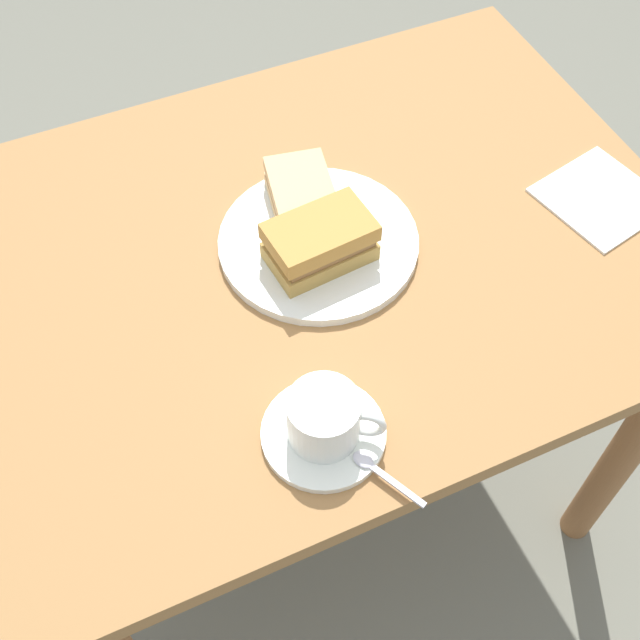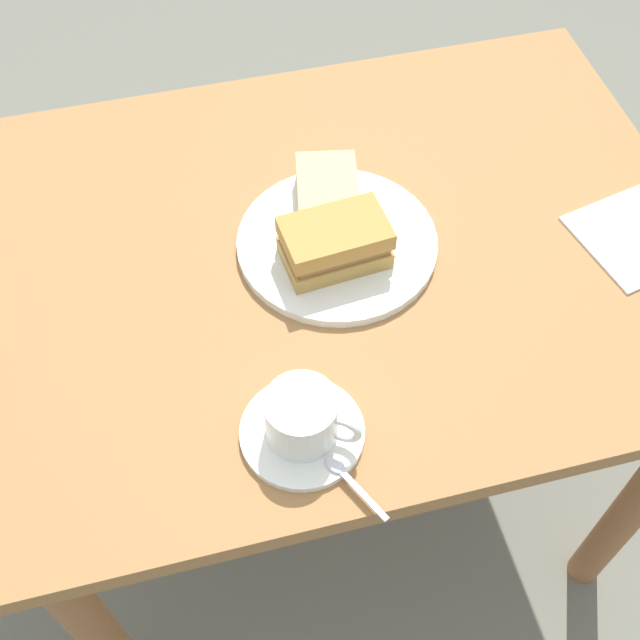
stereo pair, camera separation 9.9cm
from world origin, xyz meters
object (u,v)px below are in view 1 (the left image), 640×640
Objects in this scene: coffee_saucer at (323,434)px; coffee_cup at (325,417)px; dining_table at (319,301)px; spoon at (377,470)px; sandwich_plate at (317,244)px; napkin at (600,198)px; sandwich_front at (320,242)px; sandwich_back at (301,203)px.

coffee_saucer is 0.04m from coffee_cup.
dining_table is 0.37m from spoon.
sandwich_plate is 1.82× the size of napkin.
coffee_saucer is 1.41× the size of coffee_cup.
sandwich_front is 1.38× the size of coffee_cup.
coffee_saucer is 1.55× the size of spoon.
coffee_cup is at bearing -160.39° from napkin.
sandwich_front reaches higher than spoon.
spoon is at bearing -102.36° from sandwich_front.
napkin reaches higher than dining_table.
spoon reaches higher than coffee_saucer.
coffee_saucer is at bearing -113.15° from sandwich_front.
coffee_saucer is at bearing -112.84° from dining_table.
coffee_cup is 1.11× the size of spoon.
sandwich_front is at bearing 77.64° from spoon.
coffee_cup reaches higher than coffee_saucer.
napkin is (0.52, 0.18, -0.00)m from coffee_saucer.
sandwich_front is 0.26m from coffee_cup.
dining_table is 3.72× the size of sandwich_plate.
sandwich_front reaches higher than sandwich_plate.
sandwich_front is 1.53× the size of spoon.
sandwich_plate is at bearing 67.54° from coffee_saucer.
sandwich_plate is at bearing -89.80° from sandwich_back.
sandwich_front is 0.31m from spoon.
coffee_saucer is 0.08m from spoon.
spoon is (-0.08, -0.33, 0.01)m from sandwich_plate.
coffee_saucer is (-0.10, -0.24, -0.04)m from sandwich_front.
napkin is at bearing 19.46° from coffee_saucer.
coffee_saucer is at bearing 146.11° from coffee_cup.
sandwich_back is at bearing 71.26° from coffee_cup.
spoon is at bearing -102.72° from sandwich_plate.
sandwich_back reaches higher than spoon.
dining_table is 6.98× the size of coffee_saucer.
sandwich_back is 1.57× the size of coffee_cup.
spoon is 0.62× the size of napkin.
dining_table is 7.11× the size of sandwich_front.
coffee_saucer is (-0.11, -0.26, -0.00)m from sandwich_plate.
sandwich_front is 0.88× the size of sandwich_back.
sandwich_back is 1.11× the size of coffee_saucer.
napkin is at bearing -11.83° from dining_table.
spoon is at bearing -63.59° from coffee_saucer.
spoon is at bearing -152.48° from napkin.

